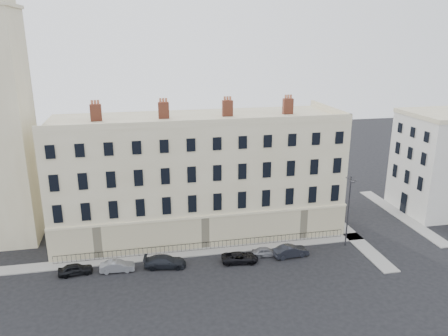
{
  "coord_description": "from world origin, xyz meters",
  "views": [
    {
      "loc": [
        -13.5,
        -41.45,
        24.88
      ],
      "look_at": [
        -2.86,
        10.0,
        8.78
      ],
      "focal_mm": 35.0,
      "sensor_mm": 36.0,
      "label": 1
    }
  ],
  "objects": [
    {
      "name": "car_f",
      "position": [
        3.41,
        1.85,
        0.69
      ],
      "size": [
        4.28,
        1.82,
        1.37
      ],
      "primitive_type": "imported",
      "rotation": [
        0.0,
        0.0,
        1.66
      ],
      "color": "black",
      "rests_on": "ground"
    },
    {
      "name": "terrace",
      "position": [
        -5.97,
        11.97,
        7.5
      ],
      "size": [
        36.22,
        12.22,
        17.0
      ],
      "color": "beige",
      "rests_on": "ground"
    },
    {
      "name": "car_e",
      "position": [
        0.58,
        2.54,
        0.55
      ],
      "size": [
        3.32,
        1.61,
        1.09
      ],
      "primitive_type": "imported",
      "rotation": [
        0.0,
        0.0,
        1.47
      ],
      "color": "slate",
      "rests_on": "ground"
    },
    {
      "name": "streetlamp",
      "position": [
        10.95,
        3.05,
        4.97
      ],
      "size": [
        0.93,
        1.82,
        8.96
      ],
      "rotation": [
        0.0,
        0.0,
        0.42
      ],
      "color": "#343439",
      "rests_on": "ground"
    },
    {
      "name": "pavement_east_return",
      "position": [
        13.0,
        8.0,
        0.06
      ],
      "size": [
        2.0,
        24.0,
        0.12
      ],
      "primitive_type": "cube",
      "color": "gray",
      "rests_on": "ground"
    },
    {
      "name": "car_c",
      "position": [
        -11.17,
        2.36,
        0.68
      ],
      "size": [
        4.89,
        2.57,
        1.35
      ],
      "primitive_type": "imported",
      "rotation": [
        0.0,
        0.0,
        1.42
      ],
      "color": "black",
      "rests_on": "ground"
    },
    {
      "name": "pavement_adjacent",
      "position": [
        23.0,
        10.0,
        0.06
      ],
      "size": [
        2.0,
        20.0,
        0.12
      ],
      "primitive_type": "cube",
      "color": "gray",
      "rests_on": "ground"
    },
    {
      "name": "railings",
      "position": [
        -6.0,
        5.4,
        0.55
      ],
      "size": [
        35.0,
        0.04,
        0.96
      ],
      "color": "black",
      "rests_on": "ground"
    },
    {
      "name": "car_a",
      "position": [
        -20.76,
        2.77,
        0.61
      ],
      "size": [
        3.74,
        1.84,
        1.23
      ],
      "primitive_type": "imported",
      "rotation": [
        0.0,
        0.0,
        1.68
      ],
      "color": "black",
      "rests_on": "ground"
    },
    {
      "name": "ground",
      "position": [
        0.0,
        0.0,
        0.0
      ],
      "size": [
        160.0,
        160.0,
        0.0
      ],
      "primitive_type": "plane",
      "color": "black",
      "rests_on": "ground"
    },
    {
      "name": "car_d",
      "position": [
        -2.73,
        1.73,
        0.58
      ],
      "size": [
        4.36,
        2.35,
        1.16
      ],
      "primitive_type": "imported",
      "rotation": [
        0.0,
        0.0,
        1.47
      ],
      "color": "black",
      "rests_on": "ground"
    },
    {
      "name": "adjacent_building",
      "position": [
        29.0,
        11.0,
        7.0
      ],
      "size": [
        10.0,
        10.0,
        14.0
      ],
      "primitive_type": "cube",
      "color": "silver",
      "rests_on": "ground"
    },
    {
      "name": "pavement_terrace",
      "position": [
        -10.0,
        5.0,
        0.06
      ],
      "size": [
        48.0,
        2.0,
        0.12
      ],
      "primitive_type": "cube",
      "color": "gray",
      "rests_on": "ground"
    },
    {
      "name": "car_b",
      "position": [
        -16.35,
        2.52,
        0.61
      ],
      "size": [
        3.77,
        1.47,
        1.22
      ],
      "primitive_type": "imported",
      "rotation": [
        0.0,
        0.0,
        1.52
      ],
      "color": "slate",
      "rests_on": "ground"
    }
  ]
}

